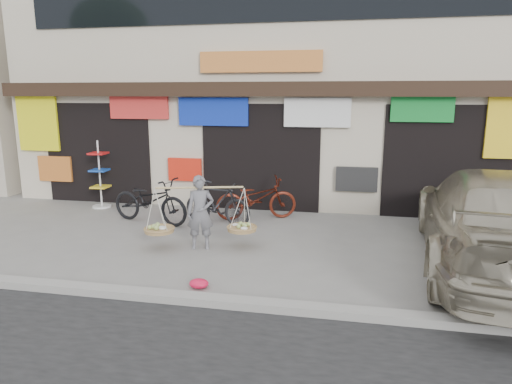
% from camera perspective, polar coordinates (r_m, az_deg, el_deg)
% --- Properties ---
extents(ground, '(70.00, 70.00, 0.00)m').
position_cam_1_polar(ground, '(8.58, -3.82, -7.89)').
color(ground, gray).
rests_on(ground, ground).
extents(kerb, '(70.00, 0.25, 0.12)m').
position_cam_1_polar(kerb, '(6.79, -8.31, -13.04)').
color(kerb, gray).
rests_on(kerb, ground).
extents(shophouse_block, '(14.00, 6.32, 7.00)m').
position_cam_1_polar(shophouse_block, '(14.36, 2.81, 14.19)').
color(shophouse_block, beige).
rests_on(shophouse_block, ground).
extents(street_vendor, '(2.09, 0.96, 1.43)m').
position_cam_1_polar(street_vendor, '(8.81, -6.95, -2.98)').
color(street_vendor, slate).
rests_on(street_vendor, ground).
extents(bike_0, '(2.15, 1.21, 1.07)m').
position_cam_1_polar(bike_0, '(10.79, -13.12, -1.02)').
color(bike_0, black).
rests_on(bike_0, ground).
extents(bike_1, '(1.74, 0.86, 1.01)m').
position_cam_1_polar(bike_1, '(10.44, -4.87, -1.36)').
color(bike_1, black).
rests_on(bike_1, ground).
extents(bike_2, '(2.04, 1.34, 1.02)m').
position_cam_1_polar(bike_2, '(10.85, 0.04, -0.78)').
color(bike_2, '#541A0E').
rests_on(bike_2, ground).
extents(suv, '(3.10, 6.21, 1.73)m').
position_cam_1_polar(suv, '(8.71, 28.07, -3.06)').
color(suv, '#ADA48B').
rests_on(suv, ground).
extents(display_rack, '(0.49, 0.49, 1.76)m').
position_cam_1_polar(display_rack, '(12.62, -18.90, 1.34)').
color(display_rack, silver).
rests_on(display_rack, ground).
extents(red_bag, '(0.31, 0.25, 0.14)m').
position_cam_1_polar(red_bag, '(7.24, -7.15, -11.28)').
color(red_bag, red).
rests_on(red_bag, ground).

